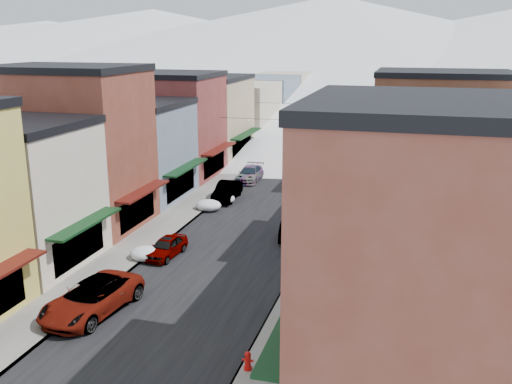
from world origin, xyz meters
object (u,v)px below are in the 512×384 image
Objects in this scene: car_dark_hatch at (227,191)px; fire_hydrant at (248,361)px; car_green_sedan at (290,230)px; streetlamp_near at (314,198)px; car_silver_sedan at (166,247)px; car_white_suv at (92,298)px; trash_can at (332,213)px.

fire_hydrant is at bearing -72.55° from car_dark_hatch.
car_dark_hatch is 28.06m from fire_hydrant.
car_green_sedan is 3.11m from streetlamp_near.
car_silver_sedan is 14.41m from car_dark_hatch.
car_white_suv is at bearing 53.92° from car_green_sedan.
streetlamp_near reaches higher than car_green_sedan.
car_white_suv reaches higher than trash_can.
car_dark_hatch is 10.72m from trash_can.
streetlamp_near reaches higher than car_white_suv.
trash_can is 0.18× the size of streetlamp_near.
streetlamp_near is at bearing -45.27° from car_dark_hatch.
car_white_suv reaches higher than car_green_sedan.
trash_can is at bearing -21.39° from car_dark_hatch.
car_dark_hatch is 13.10m from streetlamp_near.
fire_hydrant is 17.84m from streetlamp_near.
car_green_sedan is 5.71m from trash_can.
car_dark_hatch reaches higher than car_silver_sedan.
car_dark_hatch reaches higher than trash_can.
fire_hydrant is at bearing -89.24° from streetlamp_near.
streetlamp_near reaches higher than trash_can.
car_silver_sedan is 0.81× the size of streetlamp_near.
streetlamp_near is (9.50, 14.46, 2.39)m from car_white_suv.
streetlamp_near reaches higher than fire_hydrant.
car_white_suv is 22.20m from trash_can.
trash_can is (10.16, 19.73, -0.28)m from car_white_suv.
car_silver_sedan is at bearing -147.73° from streetlamp_near.
car_silver_sedan reaches higher than trash_can.
car_white_suv is at bearing -88.31° from car_silver_sedan.
streetlamp_near is at bearing -97.15° from trash_can.
car_dark_hatch is 5.74× the size of fire_hydrant.
fire_hydrant is at bearing -47.48° from car_silver_sedan.
car_dark_hatch reaches higher than car_green_sedan.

